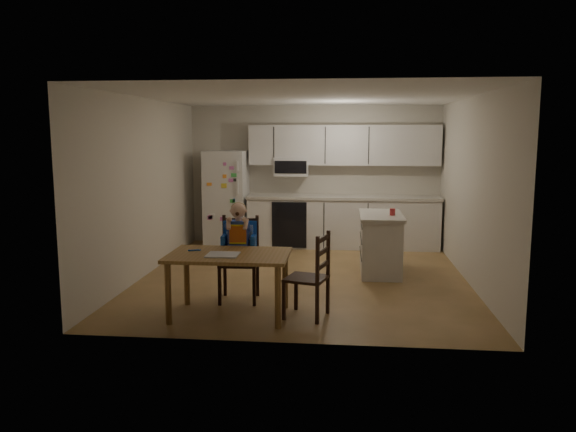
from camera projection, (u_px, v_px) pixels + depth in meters
The scene contains 10 objects.
room at pixel (306, 186), 8.19m from camera, with size 4.52×5.01×2.51m.
refrigerator at pixel (226, 198), 10.05m from camera, with size 0.72×0.70×1.70m, color silver.
kitchen_run at pixel (341, 198), 9.93m from camera, with size 3.37×0.62×2.15m.
kitchen_island at pixel (380, 243), 8.12m from camera, with size 0.61×1.16×0.86m.
red_cup at pixel (392, 212), 7.94m from camera, with size 0.08×0.08×0.10m, color red.
dining_table at pixel (229, 262), 6.16m from camera, with size 1.32×0.85×0.71m.
napkin at pixel (223, 255), 6.06m from camera, with size 0.34×0.29×0.01m, color #ABABAF.
toddler_spoon at pixel (193, 250), 6.28m from camera, with size 0.02×0.02×0.12m, color blue.
chair_booster at pixel (239, 241), 6.76m from camera, with size 0.48×0.48×1.20m.
chair_side at pixel (315, 270), 6.10m from camera, with size 0.52×0.52×0.95m.
Camera 1 is at (0.58, -7.67, 2.02)m, focal length 35.00 mm.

